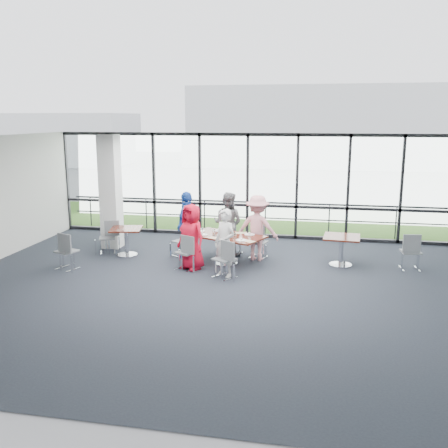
% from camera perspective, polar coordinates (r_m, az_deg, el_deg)
% --- Properties ---
extents(floor, '(12.00, 10.00, 0.02)m').
position_cam_1_polar(floor, '(10.90, -1.24, -7.51)').
color(floor, '#21252F').
rests_on(floor, ground).
extents(ceiling, '(12.00, 10.00, 0.04)m').
position_cam_1_polar(ceiling, '(10.28, -1.32, 9.60)').
color(ceiling, silver).
rests_on(ceiling, ground).
extents(wall_front, '(12.00, 0.10, 3.20)m').
position_cam_1_polar(wall_front, '(5.86, -11.85, -8.56)').
color(wall_front, silver).
rests_on(wall_front, ground).
extents(curtain_wall_back, '(12.00, 0.10, 3.20)m').
position_cam_1_polar(curtain_wall_back, '(15.33, 2.71, 4.38)').
color(curtain_wall_back, white).
rests_on(curtain_wall_back, ground).
extents(structural_column, '(0.50, 0.50, 3.20)m').
position_cam_1_polar(structural_column, '(14.41, -12.83, 3.61)').
color(structural_column, white).
rests_on(structural_column, ground).
extents(apron, '(80.00, 70.00, 0.02)m').
position_cam_1_polar(apron, '(20.48, 4.70, 1.70)').
color(apron, slate).
rests_on(apron, ground).
extents(grass_strip, '(80.00, 5.00, 0.01)m').
position_cam_1_polar(grass_strip, '(18.53, 4.01, 0.71)').
color(grass_strip, '#284E18').
rests_on(grass_strip, ground).
extents(hangar_main, '(24.00, 10.00, 6.00)m').
position_cam_1_polar(hangar_main, '(42.08, 13.73, 10.82)').
color(hangar_main, silver).
rests_on(hangar_main, ground).
extents(hangar_aux, '(10.00, 6.00, 4.00)m').
position_cam_1_polar(hangar_aux, '(43.09, -17.17, 9.32)').
color(hangar_aux, silver).
rests_on(hangar_aux, ground).
extents(guard_rail, '(12.00, 0.06, 0.06)m').
position_cam_1_polar(guard_rail, '(16.10, 2.98, 0.78)').
color(guard_rail, '#2D2D33').
rests_on(guard_rail, ground).
extents(main_table, '(2.12, 1.65, 0.75)m').
position_cam_1_polar(main_table, '(12.56, 0.26, -1.86)').
color(main_table, '#3C1A0B').
rests_on(main_table, ground).
extents(side_table_left, '(0.96, 0.96, 0.75)m').
position_cam_1_polar(side_table_left, '(13.60, -11.11, -0.99)').
color(side_table_left, '#3C1A0B').
rests_on(side_table_left, ground).
extents(side_table_right, '(0.94, 0.94, 0.75)m').
position_cam_1_polar(side_table_right, '(12.77, 13.29, -1.88)').
color(side_table_right, '#3C1A0B').
rests_on(side_table_right, ground).
extents(diner_near_left, '(0.94, 0.84, 1.62)m').
position_cam_1_polar(diner_near_left, '(12.14, -3.73, -1.47)').
color(diner_near_left, red).
rests_on(diner_near_left, ground).
extents(diner_near_right, '(0.72, 0.67, 1.59)m').
position_cam_1_polar(diner_near_right, '(11.56, 0.10, -2.18)').
color(diner_near_right, silver).
rests_on(diner_near_right, ground).
extents(diner_far_left, '(0.92, 0.67, 1.70)m').
position_cam_1_polar(diner_far_left, '(13.42, 0.43, 0.06)').
color(diner_far_left, slate).
rests_on(diner_far_left, ground).
extents(diner_far_right, '(1.18, 0.75, 1.70)m').
position_cam_1_polar(diner_far_right, '(12.91, 3.84, -0.45)').
color(diner_far_right, pink).
rests_on(diner_far_right, ground).
extents(diner_end, '(0.76, 1.13, 1.77)m').
position_cam_1_polar(diner_end, '(13.15, -4.19, -0.08)').
color(diner_end, '#1C46A6').
rests_on(diner_end, ground).
extents(chair_main_nl, '(0.57, 0.57, 0.87)m').
position_cam_1_polar(chair_main_nl, '(12.17, -4.35, -3.25)').
color(chair_main_nl, slate).
rests_on(chair_main_nl, ground).
extents(chair_main_nr, '(0.61, 0.61, 0.90)m').
position_cam_1_polar(chair_main_nr, '(11.50, 0.04, -4.05)').
color(chair_main_nr, slate).
rests_on(chair_main_nr, ground).
extents(chair_main_fl, '(0.58, 0.58, 0.86)m').
position_cam_1_polar(chair_main_fl, '(13.59, 0.99, -1.61)').
color(chair_main_fl, slate).
rests_on(chair_main_fl, ground).
extents(chair_main_fr, '(0.51, 0.51, 0.85)m').
position_cam_1_polar(chair_main_fr, '(13.18, 3.97, -2.10)').
color(chair_main_fr, slate).
rests_on(chair_main_fr, ground).
extents(chair_main_end, '(0.54, 0.54, 0.81)m').
position_cam_1_polar(chair_main_end, '(13.38, -4.87, -1.99)').
color(chair_main_end, slate).
rests_on(chair_main_end, ground).
extents(chair_spare_la, '(0.57, 0.57, 0.92)m').
position_cam_1_polar(chair_spare_la, '(12.73, -17.56, -2.99)').
color(chair_spare_la, slate).
rests_on(chair_spare_la, ground).
extents(chair_spare_lb, '(0.54, 0.54, 0.85)m').
position_cam_1_polar(chair_spare_lb, '(13.98, -13.21, -1.57)').
color(chair_spare_lb, slate).
rests_on(chair_spare_lb, ground).
extents(chair_spare_r, '(0.49, 0.49, 0.90)m').
position_cam_1_polar(chair_spare_r, '(12.95, 20.56, -2.99)').
color(chair_spare_r, slate).
rests_on(chair_spare_r, ground).
extents(plate_nl, '(0.26, 0.26, 0.01)m').
position_cam_1_polar(plate_nl, '(12.57, -2.49, -1.22)').
color(plate_nl, white).
rests_on(plate_nl, main_table).
extents(plate_nr, '(0.28, 0.28, 0.01)m').
position_cam_1_polar(plate_nr, '(11.99, 1.99, -1.87)').
color(plate_nr, white).
rests_on(plate_nr, main_table).
extents(plate_fl, '(0.26, 0.26, 0.01)m').
position_cam_1_polar(plate_fl, '(12.98, -0.63, -0.78)').
color(plate_fl, white).
rests_on(plate_fl, main_table).
extents(plate_fr, '(0.26, 0.26, 0.01)m').
position_cam_1_polar(plate_fr, '(12.59, 2.94, -1.20)').
color(plate_fr, white).
rests_on(plate_fr, main_table).
extents(plate_end, '(0.26, 0.26, 0.01)m').
position_cam_1_polar(plate_end, '(12.99, -2.74, -0.79)').
color(plate_end, white).
rests_on(plate_end, main_table).
extents(tumbler_a, '(0.08, 0.08, 0.15)m').
position_cam_1_polar(tumbler_a, '(12.47, -1.18, -0.99)').
color(tumbler_a, white).
rests_on(tumbler_a, main_table).
extents(tumbler_b, '(0.07, 0.07, 0.13)m').
position_cam_1_polar(tumbler_b, '(12.21, 1.18, -1.32)').
color(tumbler_b, white).
rests_on(tumbler_b, main_table).
extents(tumbler_c, '(0.06, 0.06, 0.13)m').
position_cam_1_polar(tumbler_c, '(12.70, 0.94, -0.81)').
color(tumbler_c, white).
rests_on(tumbler_c, main_table).
extents(tumbler_d, '(0.07, 0.07, 0.15)m').
position_cam_1_polar(tumbler_d, '(12.76, -2.58, -0.70)').
color(tumbler_d, white).
rests_on(tumbler_d, main_table).
extents(menu_a, '(0.36, 0.32, 0.00)m').
position_cam_1_polar(menu_a, '(12.24, -1.17, -1.60)').
color(menu_a, white).
rests_on(menu_a, main_table).
extents(menu_b, '(0.36, 0.34, 0.00)m').
position_cam_1_polar(menu_b, '(11.93, 2.82, -1.98)').
color(menu_b, white).
rests_on(menu_b, main_table).
extents(menu_c, '(0.35, 0.28, 0.00)m').
position_cam_1_polar(menu_c, '(12.79, 1.99, -1.01)').
color(menu_c, white).
rests_on(menu_c, main_table).
extents(condiment_caddy, '(0.10, 0.07, 0.04)m').
position_cam_1_polar(condiment_caddy, '(12.53, 0.77, -1.19)').
color(condiment_caddy, black).
rests_on(condiment_caddy, main_table).
extents(ketchup_bottle, '(0.06, 0.06, 0.18)m').
position_cam_1_polar(ketchup_bottle, '(12.50, 0.34, -0.89)').
color(ketchup_bottle, maroon).
rests_on(ketchup_bottle, main_table).
extents(green_bottle, '(0.05, 0.05, 0.20)m').
position_cam_1_polar(green_bottle, '(12.48, 0.36, -0.86)').
color(green_bottle, '#1F6825').
rests_on(green_bottle, main_table).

